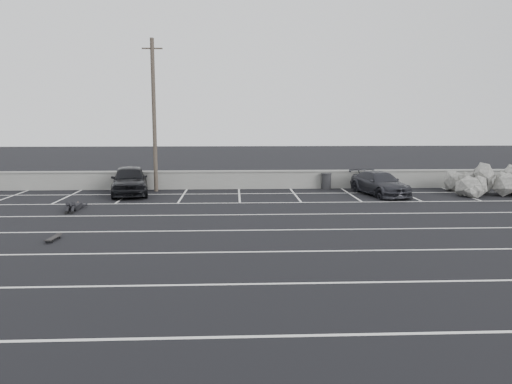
{
  "coord_description": "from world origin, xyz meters",
  "views": [
    {
      "loc": [
        0.72,
        -14.81,
        4.03
      ],
      "look_at": [
        1.64,
        5.82,
        1.0
      ],
      "focal_mm": 35.0,
      "sensor_mm": 36.0,
      "label": 1
    }
  ],
  "objects_px": {
    "utility_pole": "(154,115)",
    "person": "(75,204)",
    "skateboard": "(53,238)",
    "car_right": "(380,183)",
    "trash_bin": "(326,181)",
    "car_left": "(129,180)",
    "riprap_pile": "(488,185)"
  },
  "relations": [
    {
      "from": "car_left",
      "to": "person",
      "type": "relative_size",
      "value": 1.85
    },
    {
      "from": "car_left",
      "to": "skateboard",
      "type": "xyz_separation_m",
      "value": [
        -0.47,
        -10.25,
        -0.7
      ]
    },
    {
      "from": "riprap_pile",
      "to": "car_right",
      "type": "bearing_deg",
      "value": 179.23
    },
    {
      "from": "car_right",
      "to": "skateboard",
      "type": "relative_size",
      "value": 5.03
    },
    {
      "from": "car_left",
      "to": "utility_pole",
      "type": "xyz_separation_m",
      "value": [
        1.23,
        1.2,
        3.45
      ]
    },
    {
      "from": "car_left",
      "to": "utility_pole",
      "type": "relative_size",
      "value": 0.55
    },
    {
      "from": "car_right",
      "to": "riprap_pile",
      "type": "bearing_deg",
      "value": -15.22
    },
    {
      "from": "car_right",
      "to": "utility_pole",
      "type": "height_order",
      "value": "utility_pole"
    },
    {
      "from": "trash_bin",
      "to": "person",
      "type": "xyz_separation_m",
      "value": [
        -12.51,
        -5.9,
        -0.23
      ]
    },
    {
      "from": "trash_bin",
      "to": "car_left",
      "type": "bearing_deg",
      "value": -171.68
    },
    {
      "from": "car_left",
      "to": "riprap_pile",
      "type": "height_order",
      "value": "car_left"
    },
    {
      "from": "utility_pole",
      "to": "car_left",
      "type": "bearing_deg",
      "value": -135.59
    },
    {
      "from": "car_right",
      "to": "car_left",
      "type": "bearing_deg",
      "value": 162.33
    },
    {
      "from": "car_left",
      "to": "skateboard",
      "type": "height_order",
      "value": "car_left"
    },
    {
      "from": "utility_pole",
      "to": "trash_bin",
      "type": "distance_m",
      "value": 10.43
    },
    {
      "from": "utility_pole",
      "to": "person",
      "type": "xyz_separation_m",
      "value": [
        -2.79,
        -5.5,
        -4.0
      ]
    },
    {
      "from": "utility_pole",
      "to": "riprap_pile",
      "type": "distance_m",
      "value": 18.54
    },
    {
      "from": "car_right",
      "to": "trash_bin",
      "type": "relative_size",
      "value": 4.65
    },
    {
      "from": "person",
      "to": "skateboard",
      "type": "distance_m",
      "value": 6.05
    },
    {
      "from": "utility_pole",
      "to": "person",
      "type": "height_order",
      "value": "utility_pole"
    },
    {
      "from": "riprap_pile",
      "to": "utility_pole",
      "type": "bearing_deg",
      "value": 173.57
    },
    {
      "from": "trash_bin",
      "to": "riprap_pile",
      "type": "height_order",
      "value": "riprap_pile"
    },
    {
      "from": "car_left",
      "to": "utility_pole",
      "type": "height_order",
      "value": "utility_pole"
    },
    {
      "from": "utility_pole",
      "to": "trash_bin",
      "type": "bearing_deg",
      "value": 2.36
    },
    {
      "from": "trash_bin",
      "to": "riprap_pile",
      "type": "relative_size",
      "value": 0.2
    },
    {
      "from": "riprap_pile",
      "to": "skateboard",
      "type": "height_order",
      "value": "riprap_pile"
    },
    {
      "from": "car_right",
      "to": "person",
      "type": "distance_m",
      "value": 15.37
    },
    {
      "from": "car_right",
      "to": "skateboard",
      "type": "distance_m",
      "value": 16.8
    },
    {
      "from": "car_left",
      "to": "skateboard",
      "type": "distance_m",
      "value": 10.29
    },
    {
      "from": "utility_pole",
      "to": "person",
      "type": "bearing_deg",
      "value": -116.92
    },
    {
      "from": "car_right",
      "to": "utility_pole",
      "type": "relative_size",
      "value": 0.51
    },
    {
      "from": "utility_pole",
      "to": "car_right",
      "type": "bearing_deg",
      "value": -9.13
    }
  ]
}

